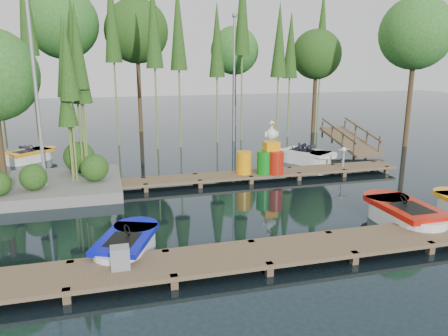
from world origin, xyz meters
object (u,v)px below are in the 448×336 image
object	(u,v)px
boat_red	(404,216)
yellow_barrel	(244,163)
utility_cabinet	(120,258)
drum_cluster	(272,158)
boat_yellow_far	(30,156)
boat_blue	(127,246)
island	(16,104)

from	to	relation	value
boat_red	yellow_barrel	bearing A→B (deg)	117.49
utility_cabinet	drum_cluster	distance (m)	9.25
boat_yellow_far	utility_cabinet	bearing A→B (deg)	-95.49
boat_blue	boat_red	xyz separation A→B (m)	(7.93, -0.06, 0.04)
boat_red	island	bearing A→B (deg)	149.40
boat_blue	boat_yellow_far	size ratio (longest dim) A/B	1.05
utility_cabinet	drum_cluster	size ratio (longest dim) A/B	0.24
boat_blue	boat_yellow_far	bearing A→B (deg)	130.47
boat_blue	drum_cluster	distance (m)	8.23
island	boat_blue	world-z (taller)	island
boat_red	yellow_barrel	size ratio (longest dim) A/B	3.35
boat_blue	utility_cabinet	world-z (taller)	utility_cabinet
island	boat_red	world-z (taller)	island
boat_red	drum_cluster	bearing A→B (deg)	108.60
island	yellow_barrel	distance (m)	8.56
boat_red	drum_cluster	xyz separation A→B (m)	(-1.92, 5.64, 0.62)
boat_blue	yellow_barrel	xyz separation A→B (m)	(4.89, 5.74, 0.50)
island	drum_cluster	xyz separation A→B (m)	(9.29, -0.95, -2.27)
boat_yellow_far	yellow_barrel	bearing A→B (deg)	-55.56
island	boat_blue	xyz separation A→B (m)	(3.28, -6.53, -2.94)
boat_yellow_far	utility_cabinet	xyz separation A→B (m)	(3.66, -12.97, 0.28)
drum_cluster	boat_blue	bearing A→B (deg)	-137.10
boat_red	utility_cabinet	distance (m)	8.22
utility_cabinet	boat_blue	bearing A→B (deg)	81.13
boat_yellow_far	utility_cabinet	world-z (taller)	boat_yellow_far
island	utility_cabinet	bearing A→B (deg)	-68.41
boat_blue	boat_yellow_far	distance (m)	12.33
boat_yellow_far	yellow_barrel	size ratio (longest dim) A/B	2.94
boat_blue	yellow_barrel	distance (m)	7.56
island	boat_yellow_far	world-z (taller)	island
yellow_barrel	drum_cluster	distance (m)	1.14
utility_cabinet	drum_cluster	world-z (taller)	drum_cluster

